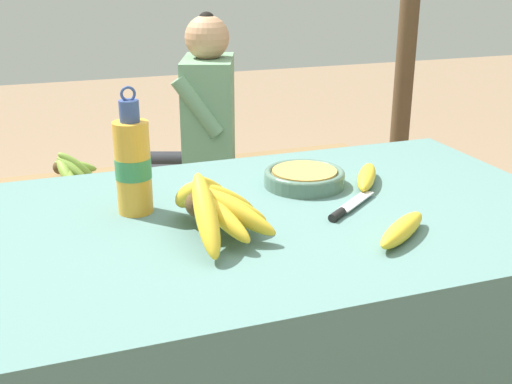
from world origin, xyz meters
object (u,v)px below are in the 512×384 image
wooden_bench (178,186)px  banana_bunch_green (69,167)px  knife (346,209)px  banana_bunch_ripe (213,203)px  water_bottle (133,165)px  seated_vendor (198,126)px  serving_bowl (304,177)px  loose_banana_front (402,230)px  loose_banana_side (367,177)px

wooden_bench → banana_bunch_green: 0.46m
knife → banana_bunch_green: (-0.56, 1.29, -0.23)m
banana_bunch_ripe → water_bottle: bearing=126.0°
seated_vendor → banana_bunch_green: seated_vendor is taller
wooden_bench → serving_bowl: bearing=-84.4°
loose_banana_front → wooden_bench: (-0.17, 1.47, -0.38)m
wooden_bench → banana_bunch_green: size_ratio=6.04×
banana_bunch_green → wooden_bench: bearing=0.1°
banana_bunch_green → loose_banana_side: bearing=-58.0°
knife → banana_bunch_green: 1.43m
serving_bowl → banana_bunch_green: serving_bowl is taller
loose_banana_front → knife: (-0.04, 0.18, -0.01)m
banana_bunch_green → banana_bunch_ripe: bearing=-79.9°
serving_bowl → banana_bunch_ripe: bearing=-144.2°
banana_bunch_ripe → banana_bunch_green: (-0.23, 1.31, -0.29)m
banana_bunch_ripe → wooden_bench: (0.21, 1.31, -0.43)m
seated_vendor → wooden_bench: bearing=10.0°
loose_banana_front → seated_vendor: seated_vendor is taller
loose_banana_side → knife: size_ratio=1.07×
serving_bowl → loose_banana_front: loose_banana_front is taller
water_bottle → wooden_bench: size_ratio=0.17×
seated_vendor → banana_bunch_green: 0.55m
loose_banana_front → knife: size_ratio=1.07×
knife → wooden_bench: size_ratio=0.10×
water_bottle → loose_banana_side: water_bottle is taller
banana_bunch_ripe → seated_vendor: bearing=77.0°
banana_bunch_ripe → loose_banana_side: 0.51m
water_bottle → banana_bunch_ripe: bearing=-54.0°
serving_bowl → wooden_bench: serving_bowl is taller
banana_bunch_green → serving_bowl: bearing=-63.1°
serving_bowl → seated_vendor: (-0.02, 1.07, -0.12)m
serving_bowl → loose_banana_front: 0.39m
knife → wooden_bench: knife is taller
banana_bunch_ripe → serving_bowl: bearing=35.8°
banana_bunch_ripe → loose_banana_side: bearing=20.4°
loose_banana_front → loose_banana_side: same height
banana_bunch_ripe → loose_banana_side: banana_bunch_ripe is taller
banana_bunch_ripe → water_bottle: (-0.14, 0.19, 0.04)m
wooden_bench → seated_vendor: seated_vendor is taller
serving_bowl → knife: 0.21m
water_bottle → loose_banana_side: size_ratio=1.56×
wooden_bench → loose_banana_front: bearing=-83.5°
banana_bunch_ripe → banana_bunch_green: banana_bunch_ripe is taller
loose_banana_side → banana_bunch_green: loose_banana_side is taller
serving_bowl → water_bottle: water_bottle is taller
water_bottle → banana_bunch_green: water_bottle is taller
knife → banana_bunch_green: size_ratio=0.63×
loose_banana_side → banana_bunch_green: size_ratio=0.68×
knife → seated_vendor: size_ratio=0.17×
banana_bunch_ripe → seated_vendor: (0.30, 1.29, -0.17)m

